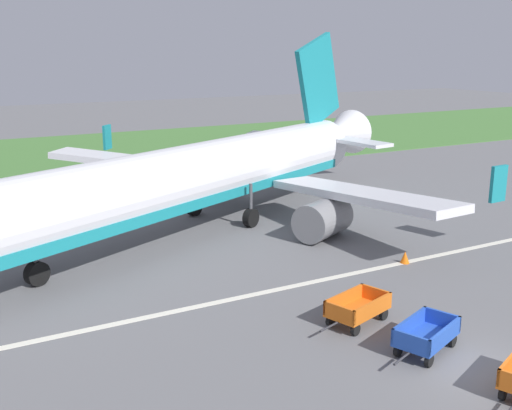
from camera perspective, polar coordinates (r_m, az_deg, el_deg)
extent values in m
plane|color=slate|center=(22.17, 19.18, -13.94)|extent=(220.00, 220.00, 0.00)
cube|color=#477A38|center=(64.58, -15.13, 4.67)|extent=(220.00, 28.00, 0.06)
cube|color=silver|center=(28.21, 5.66, -6.98)|extent=(120.00, 0.36, 0.01)
cylinder|color=silver|center=(35.11, -5.80, 2.60)|extent=(28.68, 16.22, 3.70)
cube|color=teal|center=(35.32, -5.76, 0.98)|extent=(25.89, 14.77, 0.56)
cone|color=silver|center=(49.02, 7.60, 6.43)|extent=(5.57, 5.11, 3.52)
cube|color=silver|center=(34.07, 9.54, 0.96)|extent=(3.37, 13.13, 1.35)
cube|color=teal|center=(34.13, 21.42, 1.83)|extent=(1.11, 0.27, 1.90)
cylinder|color=gray|center=(34.04, 6.17, -1.28)|extent=(3.79, 3.27, 2.10)
cube|color=silver|center=(43.84, -10.45, 3.87)|extent=(11.33, 10.71, 1.35)
cube|color=teal|center=(50.20, -13.54, 6.09)|extent=(0.89, 0.95, 1.90)
cylinder|color=gray|center=(42.17, -10.08, 1.60)|extent=(3.79, 3.27, 2.10)
cube|color=teal|center=(45.71, 5.75, 11.28)|extent=(5.55, 2.89, 6.88)
cube|color=silver|center=(44.78, 9.31, 5.77)|extent=(2.46, 5.39, 0.24)
cube|color=silver|center=(47.93, 2.41, 6.49)|extent=(4.88, 5.01, 0.24)
cylinder|color=#4C4C51|center=(28.75, -19.69, -4.05)|extent=(0.20, 0.20, 2.04)
cylinder|color=black|center=(29.07, -19.52, -5.97)|extent=(1.19, 0.88, 1.10)
cylinder|color=#4C4C51|center=(36.01, -0.48, 0.39)|extent=(0.20, 0.20, 2.04)
cylinder|color=black|center=(36.26, -0.48, -1.18)|extent=(1.19, 0.88, 1.10)
cylinder|color=#4C4C51|center=(38.69, -5.76, 1.29)|extent=(0.20, 0.20, 2.04)
cylinder|color=black|center=(38.93, -5.72, -0.18)|extent=(1.19, 0.88, 1.10)
cube|color=orange|center=(21.18, 22.48, -13.22)|extent=(2.36, 1.03, 0.55)
cylinder|color=black|center=(20.62, 21.78, -15.74)|extent=(0.47, 0.31, 0.44)
cube|color=#234CB2|center=(22.57, 15.39, -11.75)|extent=(2.83, 2.20, 0.08)
cube|color=#234CB2|center=(22.21, 16.99, -11.41)|extent=(2.37, 0.98, 0.55)
cube|color=#234CB2|center=(22.68, 13.94, -10.64)|extent=(2.37, 0.98, 0.55)
cube|color=#234CB2|center=(21.45, 14.05, -12.16)|extent=(0.59, 1.34, 0.55)
cube|color=#234CB2|center=(23.45, 16.71, -9.99)|extent=(0.59, 1.34, 0.55)
cylinder|color=#2D2D33|center=(21.12, 13.25, -13.62)|extent=(0.96, 0.43, 0.08)
cylinder|color=black|center=(21.71, 15.64, -13.62)|extent=(0.47, 0.31, 0.44)
cylinder|color=black|center=(22.13, 12.94, -12.89)|extent=(0.47, 0.31, 0.44)
cylinder|color=black|center=(23.27, 17.62, -11.81)|extent=(0.47, 0.31, 0.44)
cylinder|color=black|center=(23.66, 15.09, -11.17)|extent=(0.47, 0.31, 0.44)
cube|color=orange|center=(24.17, 9.35, -9.61)|extent=(2.80, 2.08, 0.08)
cube|color=orange|center=(23.72, 10.68, -9.32)|extent=(2.42, 0.84, 0.55)
cube|color=orange|center=(24.39, 8.11, -8.54)|extent=(2.42, 0.84, 0.55)
cube|color=orange|center=(23.14, 7.66, -9.81)|extent=(0.51, 1.37, 0.55)
cube|color=orange|center=(24.98, 10.96, -8.10)|extent=(0.51, 1.37, 0.55)
cylinder|color=#2D2D33|center=(22.85, 6.72, -11.09)|extent=(0.98, 0.37, 0.08)
cylinder|color=black|center=(23.29, 9.13, -11.27)|extent=(0.47, 0.28, 0.44)
cylinder|color=black|center=(23.87, 6.89, -10.52)|extent=(0.47, 0.28, 0.44)
cylinder|color=black|center=(24.73, 11.66, -9.82)|extent=(0.47, 0.28, 0.44)
cylinder|color=black|center=(25.28, 9.49, -9.17)|extent=(0.47, 0.28, 0.44)
cone|color=orange|center=(31.13, 13.55, -4.69)|extent=(0.45, 0.45, 0.60)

